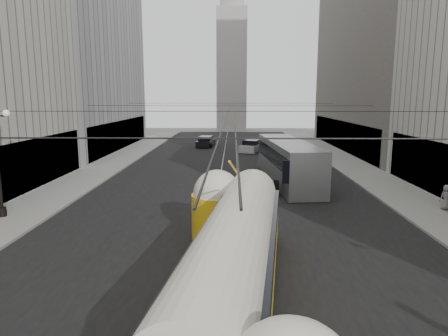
{
  "coord_description": "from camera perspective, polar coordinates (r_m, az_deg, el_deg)",
  "views": [
    {
      "loc": [
        0.33,
        -3.28,
        6.75
      ],
      "look_at": [
        -0.13,
        16.88,
        3.15
      ],
      "focal_mm": 32.0,
      "sensor_mm": 36.0,
      "label": 1
    }
  ],
  "objects": [
    {
      "name": "rail_right",
      "position": [
        36.42,
        1.94,
        -0.58
      ],
      "size": [
        0.12,
        85.0,
        0.04
      ],
      "primitive_type": "cube",
      "color": "gray",
      "rests_on": "ground"
    },
    {
      "name": "streetcar",
      "position": [
        13.02,
        1.65,
        -12.87
      ],
      "size": [
        4.15,
        15.5,
        3.41
      ],
      "color": "yellow",
      "rests_on": "ground"
    },
    {
      "name": "catenary",
      "position": [
        34.79,
        0.96,
        8.68
      ],
      "size": [
        25.0,
        72.0,
        0.23
      ],
      "color": "black",
      "rests_on": "ground"
    },
    {
      "name": "building_left_far",
      "position": [
        55.68,
        -21.11,
        17.26
      ],
      "size": [
        12.6,
        28.6,
        28.6
      ],
      "color": "#999999",
      "rests_on": "ground"
    },
    {
      "name": "sedan_white_far",
      "position": [
        50.07,
        3.98,
        3.12
      ],
      "size": [
        3.36,
        5.13,
        1.5
      ],
      "color": "white",
      "rests_on": "ground"
    },
    {
      "name": "distant_tower",
      "position": [
        83.69,
        1.11,
        15.74
      ],
      "size": [
        6.0,
        6.0,
        31.36
      ],
      "color": "#B2AFA8",
      "rests_on": "ground"
    },
    {
      "name": "building_right_far",
      "position": [
        55.75,
        23.3,
        19.2
      ],
      "size": [
        12.6,
        32.6,
        32.6
      ],
      "color": "#514C47",
      "rests_on": "ground"
    },
    {
      "name": "city_bus",
      "position": [
        32.12,
        9.12,
        1.13
      ],
      "size": [
        3.82,
        13.18,
        3.3
      ],
      "color": "gray",
      "rests_on": "ground"
    },
    {
      "name": "pedestrian_sidewalk_right",
      "position": [
        27.03,
        29.16,
        -3.69
      ],
      "size": [
        0.77,
        0.5,
        1.51
      ],
      "primitive_type": "imported",
      "rotation": [
        0.0,
        0.0,
        3.21
      ],
      "color": "slate",
      "rests_on": "sidewalk_right"
    },
    {
      "name": "rail_left",
      "position": [
        36.43,
        -0.42,
        -0.57
      ],
      "size": [
        0.12,
        85.0,
        0.04
      ],
      "primitive_type": "cube",
      "color": "gray",
      "rests_on": "ground"
    },
    {
      "name": "road",
      "position": [
        36.42,
        0.76,
        -0.57
      ],
      "size": [
        20.0,
        85.0,
        0.02
      ],
      "primitive_type": "cube",
      "color": "black",
      "rests_on": "ground"
    },
    {
      "name": "sidewalk_right",
      "position": [
        41.52,
        17.61,
        0.38
      ],
      "size": [
        4.0,
        72.0,
        0.15
      ],
      "primitive_type": "cube",
      "color": "gray",
      "rests_on": "ground"
    },
    {
      "name": "sidewalk_left",
      "position": [
        41.71,
        -15.91,
        0.51
      ],
      "size": [
        4.0,
        72.0,
        0.15
      ],
      "primitive_type": "cube",
      "color": "gray",
      "rests_on": "ground"
    },
    {
      "name": "sedan_dark_far",
      "position": [
        55.05,
        -2.63,
        3.74
      ],
      "size": [
        2.46,
        4.79,
        1.45
      ],
      "color": "black",
      "rests_on": "ground"
    }
  ]
}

